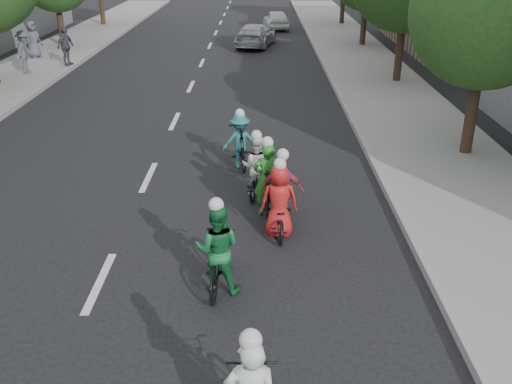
{
  "coord_description": "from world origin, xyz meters",
  "views": [
    {
      "loc": [
        2.9,
        -8.79,
        5.73
      ],
      "look_at": [
        2.84,
        1.82,
        1.0
      ],
      "focal_mm": 40.0,
      "sensor_mm": 36.0,
      "label": 1
    }
  ],
  "objects_px": {
    "cyclist_4": "(240,144)",
    "follow_car_lead": "(256,35)",
    "spectator_1": "(66,46)",
    "spectator_2": "(33,39)",
    "spectator_0": "(25,52)",
    "cyclist_3": "(282,196)",
    "cyclist_5": "(279,208)",
    "cyclist_0": "(257,172)",
    "cyclist_2": "(218,255)",
    "cyclist_1": "(267,187)",
    "follow_car_trail": "(276,20)"
  },
  "relations": [
    {
      "from": "cyclist_1",
      "to": "cyclist_5",
      "type": "xyz_separation_m",
      "value": [
        0.24,
        -0.99,
        -0.06
      ]
    },
    {
      "from": "cyclist_4",
      "to": "spectator_2",
      "type": "relative_size",
      "value": 1.07
    },
    {
      "from": "follow_car_lead",
      "to": "follow_car_trail",
      "type": "relative_size",
      "value": 1.18
    },
    {
      "from": "cyclist_2",
      "to": "spectator_1",
      "type": "relative_size",
      "value": 0.99
    },
    {
      "from": "cyclist_4",
      "to": "spectator_2",
      "type": "bearing_deg",
      "value": -63.09
    },
    {
      "from": "cyclist_4",
      "to": "follow_car_lead",
      "type": "xyz_separation_m",
      "value": [
        0.29,
        19.01,
        -0.01
      ]
    },
    {
      "from": "follow_car_trail",
      "to": "spectator_2",
      "type": "relative_size",
      "value": 2.05
    },
    {
      "from": "spectator_2",
      "to": "cyclist_0",
      "type": "bearing_deg",
      "value": -121.55
    },
    {
      "from": "cyclist_2",
      "to": "spectator_1",
      "type": "height_order",
      "value": "spectator_1"
    },
    {
      "from": "follow_car_trail",
      "to": "spectator_1",
      "type": "distance_m",
      "value": 16.71
    },
    {
      "from": "cyclist_3",
      "to": "cyclist_1",
      "type": "bearing_deg",
      "value": -49.54
    },
    {
      "from": "follow_car_lead",
      "to": "spectator_2",
      "type": "bearing_deg",
      "value": 32.18
    },
    {
      "from": "follow_car_trail",
      "to": "spectator_0",
      "type": "distance_m",
      "value": 18.84
    },
    {
      "from": "spectator_0",
      "to": "cyclist_3",
      "type": "bearing_deg",
      "value": -141.03
    },
    {
      "from": "cyclist_3",
      "to": "spectator_2",
      "type": "xyz_separation_m",
      "value": [
        -11.93,
        18.16,
        0.41
      ]
    },
    {
      "from": "cyclist_3",
      "to": "spectator_1",
      "type": "distance_m",
      "value": 18.91
    },
    {
      "from": "spectator_0",
      "to": "spectator_1",
      "type": "relative_size",
      "value": 1.05
    },
    {
      "from": "spectator_1",
      "to": "spectator_2",
      "type": "bearing_deg",
      "value": 69.98
    },
    {
      "from": "cyclist_3",
      "to": "follow_car_lead",
      "type": "bearing_deg",
      "value": -80.85
    },
    {
      "from": "spectator_1",
      "to": "spectator_2",
      "type": "distance_m",
      "value": 2.96
    },
    {
      "from": "spectator_1",
      "to": "cyclist_5",
      "type": "bearing_deg",
      "value": -129.32
    },
    {
      "from": "cyclist_3",
      "to": "spectator_1",
      "type": "relative_size",
      "value": 0.96
    },
    {
      "from": "cyclist_5",
      "to": "follow_car_lead",
      "type": "bearing_deg",
      "value": -90.43
    },
    {
      "from": "cyclist_4",
      "to": "follow_car_lead",
      "type": "relative_size",
      "value": 0.44
    },
    {
      "from": "cyclist_1",
      "to": "spectator_1",
      "type": "relative_size",
      "value": 1.04
    },
    {
      "from": "cyclist_4",
      "to": "cyclist_0",
      "type": "bearing_deg",
      "value": 94.0
    },
    {
      "from": "cyclist_1",
      "to": "spectator_1",
      "type": "distance_m",
      "value": 18.33
    },
    {
      "from": "cyclist_1",
      "to": "cyclist_5",
      "type": "bearing_deg",
      "value": 103.83
    },
    {
      "from": "cyclist_4",
      "to": "spectator_1",
      "type": "bearing_deg",
      "value": -65.49
    },
    {
      "from": "cyclist_4",
      "to": "follow_car_trail",
      "type": "distance_m",
      "value": 25.99
    },
    {
      "from": "cyclist_2",
      "to": "follow_car_lead",
      "type": "xyz_separation_m",
      "value": [
        0.49,
        24.98,
        -0.04
      ]
    },
    {
      "from": "cyclist_2",
      "to": "cyclist_5",
      "type": "xyz_separation_m",
      "value": [
        1.13,
        2.06,
        -0.08
      ]
    },
    {
      "from": "cyclist_1",
      "to": "spectator_0",
      "type": "bearing_deg",
      "value": -52.48
    },
    {
      "from": "cyclist_4",
      "to": "cyclist_5",
      "type": "relative_size",
      "value": 1.12
    },
    {
      "from": "cyclist_0",
      "to": "cyclist_3",
      "type": "distance_m",
      "value": 1.65
    },
    {
      "from": "cyclist_4",
      "to": "spectator_0",
      "type": "distance_m",
      "value": 14.93
    },
    {
      "from": "spectator_0",
      "to": "spectator_1",
      "type": "bearing_deg",
      "value": -34.72
    },
    {
      "from": "cyclist_1",
      "to": "follow_car_lead",
      "type": "bearing_deg",
      "value": -88.62
    },
    {
      "from": "follow_car_lead",
      "to": "spectator_0",
      "type": "relative_size",
      "value": 2.31
    },
    {
      "from": "cyclist_0",
      "to": "cyclist_5",
      "type": "xyz_separation_m",
      "value": [
        0.48,
        -2.06,
        0.02
      ]
    },
    {
      "from": "cyclist_3",
      "to": "spectator_0",
      "type": "relative_size",
      "value": 0.92
    },
    {
      "from": "cyclist_0",
      "to": "follow_car_trail",
      "type": "distance_m",
      "value": 27.82
    },
    {
      "from": "cyclist_2",
      "to": "spectator_2",
      "type": "xyz_separation_m",
      "value": [
        -10.72,
        20.73,
        0.38
      ]
    },
    {
      "from": "cyclist_5",
      "to": "spectator_2",
      "type": "height_order",
      "value": "spectator_2"
    },
    {
      "from": "cyclist_0",
      "to": "follow_car_lead",
      "type": "relative_size",
      "value": 0.38
    },
    {
      "from": "follow_car_trail",
      "to": "spectator_2",
      "type": "xyz_separation_m",
      "value": [
        -12.58,
        -11.19,
        0.42
      ]
    },
    {
      "from": "cyclist_4",
      "to": "spectator_0",
      "type": "xyz_separation_m",
      "value": [
        -9.96,
        11.11,
        0.45
      ]
    },
    {
      "from": "cyclist_1",
      "to": "cyclist_3",
      "type": "distance_m",
      "value": 0.58
    },
    {
      "from": "cyclist_0",
      "to": "cyclist_3",
      "type": "bearing_deg",
      "value": 120.37
    },
    {
      "from": "spectator_0",
      "to": "spectator_2",
      "type": "distance_m",
      "value": 3.77
    }
  ]
}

